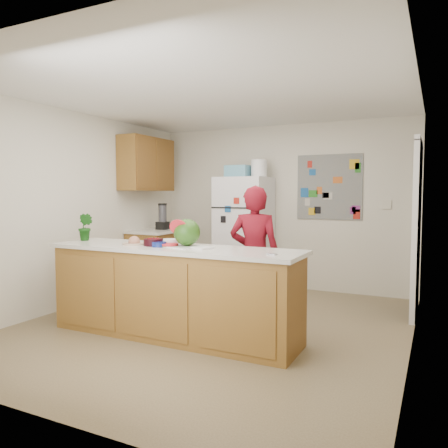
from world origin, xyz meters
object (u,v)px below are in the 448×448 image
at_px(watermelon, 187,232).
at_px(person, 255,256).
at_px(refrigerator, 244,233).
at_px(cherry_bowl, 153,242).

bearing_deg(watermelon, person, 55.49).
distance_m(refrigerator, watermelon, 2.38).
relative_size(watermelon, cherry_bowl, 1.35).
xyz_separation_m(person, cherry_bowl, (-0.82, -0.73, 0.18)).
relative_size(refrigerator, watermelon, 6.31).
height_order(watermelon, cherry_bowl, watermelon).
relative_size(person, watermelon, 5.72).
xyz_separation_m(refrigerator, person, (0.85, -1.67, -0.08)).
xyz_separation_m(watermelon, cherry_bowl, (-0.36, -0.06, -0.11)).
height_order(person, watermelon, person).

